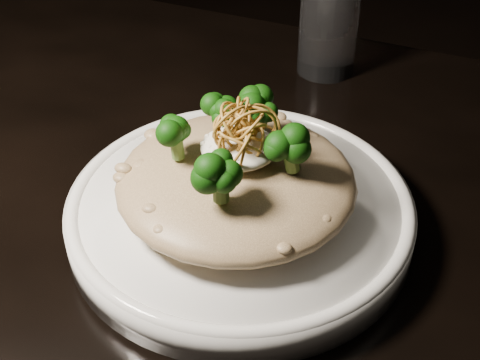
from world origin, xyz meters
name	(u,v)px	position (x,y,z in m)	size (l,w,h in m)	color
table	(194,256)	(0.00, 0.00, 0.67)	(1.10, 0.80, 0.75)	black
plate	(240,213)	(0.06, -0.02, 0.77)	(0.31, 0.31, 0.03)	white
risotto	(236,181)	(0.06, -0.03, 0.81)	(0.21, 0.21, 0.05)	brown
broccoli	(233,132)	(0.06, -0.02, 0.86)	(0.15, 0.15, 0.05)	black
cheese	(239,147)	(0.06, -0.02, 0.84)	(0.07, 0.07, 0.02)	white
shallots	(242,120)	(0.06, -0.02, 0.87)	(0.06, 0.06, 0.04)	#945C1F
drinking_glass	(329,24)	(0.04, 0.29, 0.81)	(0.07, 0.07, 0.13)	white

